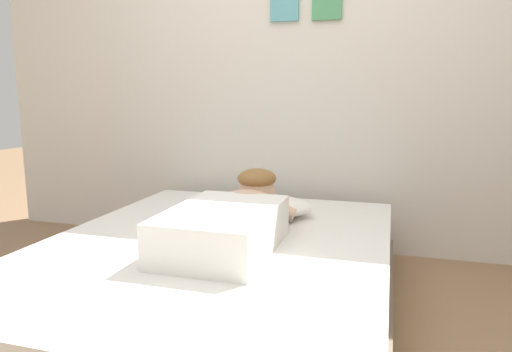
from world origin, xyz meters
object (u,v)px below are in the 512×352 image
(person_lying, at_px, (234,217))
(coffee_cup, at_px, (274,218))
(cell_phone, at_px, (167,250))
(pillow, at_px, (264,205))
(bed, at_px, (216,279))

(person_lying, relative_size, coffee_cup, 7.36)
(coffee_cup, xyz_separation_m, cell_phone, (-0.33, -0.49, -0.03))
(person_lying, bearing_deg, pillow, 88.39)
(coffee_cup, bearing_deg, pillow, 119.15)
(pillow, bearing_deg, cell_phone, -109.31)
(pillow, distance_m, coffee_cup, 0.20)
(pillow, bearing_deg, coffee_cup, -60.85)
(bed, xyz_separation_m, pillow, (0.09, 0.49, 0.24))
(bed, distance_m, pillow, 0.55)
(pillow, xyz_separation_m, person_lying, (-0.01, -0.46, 0.05))
(person_lying, xyz_separation_m, cell_phone, (-0.22, -0.21, -0.10))
(person_lying, height_order, coffee_cup, person_lying)
(bed, bearing_deg, coffee_cup, 59.31)
(bed, relative_size, cell_phone, 14.07)
(person_lying, bearing_deg, coffee_cup, 68.20)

